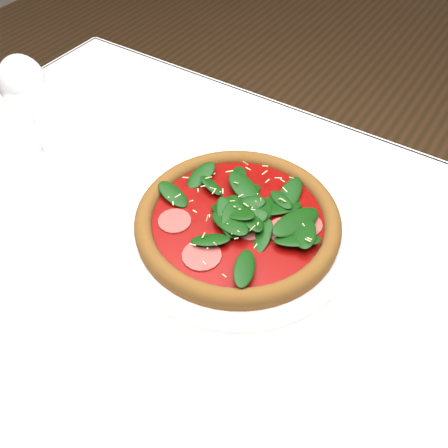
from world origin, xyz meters
The scene contains 5 objects.
ground centered at (0.00, 0.00, 0.00)m, with size 6.00×6.00×0.00m, color brown.
dining_table centered at (0.00, 0.00, 0.65)m, with size 1.21×0.81×0.75m.
plate centered at (0.03, 0.05, 0.76)m, with size 0.37×0.37×0.02m.
pizza centered at (0.03, 0.05, 0.78)m, with size 0.35×0.35×0.04m.
wine_glass centered at (-0.37, 0.02, 0.89)m, with size 0.08×0.08×0.19m.
Camera 1 is at (0.31, -0.40, 1.34)m, focal length 40.00 mm.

